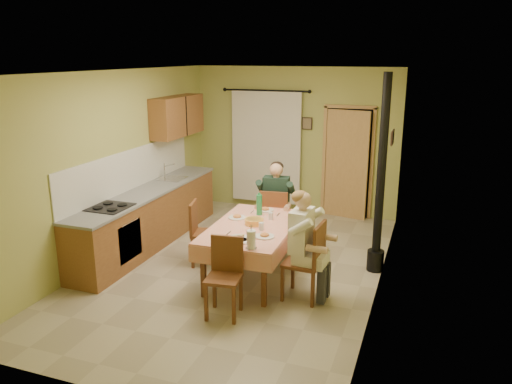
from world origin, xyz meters
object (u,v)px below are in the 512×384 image
at_px(dining_table, 253,251).
at_px(stove_flue, 379,202).
at_px(chair_right, 304,277).
at_px(man_right, 304,233).
at_px(man_far, 276,196).
at_px(chair_left, 205,245).
at_px(chair_far, 275,232).
at_px(chair_near, 224,293).

bearing_deg(dining_table, stove_flue, 25.48).
relative_size(chair_right, man_right, 0.74).
height_order(man_far, man_right, same).
bearing_deg(man_far, stove_flue, -17.86).
bearing_deg(dining_table, man_far, 89.74).
distance_m(man_far, stove_flue, 1.64).
bearing_deg(chair_left, man_right, 57.12).
relative_size(chair_far, man_right, 0.72).
xyz_separation_m(chair_near, chair_left, (-0.86, 1.30, 0.00)).
xyz_separation_m(chair_near, man_right, (0.77, 0.75, 0.59)).
distance_m(chair_far, stove_flue, 1.79).
height_order(dining_table, chair_far, chair_far).
bearing_deg(chair_left, dining_table, 63.43).
bearing_deg(chair_far, stove_flue, -17.36).
xyz_separation_m(dining_table, chair_right, (0.83, -0.37, -0.09)).
xyz_separation_m(chair_far, stove_flue, (1.61, -0.28, 0.73)).
xyz_separation_m(chair_left, man_far, (0.80, 0.92, 0.59)).
distance_m(chair_far, chair_left, 1.21).
xyz_separation_m(chair_right, stove_flue, (0.76, 1.17, 0.73)).
relative_size(chair_right, stove_flue, 0.36).
xyz_separation_m(chair_near, chair_right, (0.78, 0.75, 0.00)).
xyz_separation_m(man_right, stove_flue, (0.78, 1.17, 0.15)).
bearing_deg(chair_right, man_far, 33.70).
xyz_separation_m(chair_left, stove_flue, (2.40, 0.62, 0.73)).
xyz_separation_m(man_far, man_right, (0.83, -1.47, 0.00)).
bearing_deg(chair_right, chair_left, 75.23).
bearing_deg(dining_table, man_right, -25.93).
height_order(chair_far, chair_left, chair_far).
height_order(chair_right, stove_flue, stove_flue).
bearing_deg(man_right, stove_flue, -29.77).
relative_size(chair_far, chair_left, 1.05).
height_order(chair_near, man_right, man_right).
bearing_deg(man_right, chair_right, -90.00).
bearing_deg(chair_far, man_far, 90.00).
bearing_deg(chair_right, dining_table, 69.51).
relative_size(chair_near, chair_right, 0.93).
bearing_deg(stove_flue, chair_far, 170.12).
bearing_deg(chair_near, stove_flue, -136.29).
xyz_separation_m(chair_far, man_right, (0.83, -1.45, 0.59)).
xyz_separation_m(chair_near, man_far, (-0.07, 2.21, 0.59)).
xyz_separation_m(chair_right, man_far, (-0.85, 1.47, 0.59)).
bearing_deg(man_far, chair_right, -67.51).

